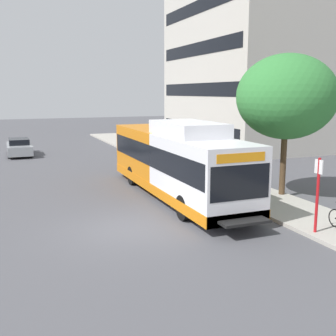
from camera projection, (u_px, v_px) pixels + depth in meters
ground_plane at (85, 185)px, 22.36m from camera, size 120.00×120.00×0.00m
sidewalk_curb at (217, 180)px, 23.09m from camera, size 3.00×56.00×0.14m
transit_bus at (176, 161)px, 19.45m from camera, size 2.58×12.25×3.65m
bus_stop_sign_pole at (318, 189)px, 14.08m from camera, size 0.10×0.36×2.60m
street_tree_near_stop at (286, 97)px, 18.88m from camera, size 4.56×4.56×6.50m
parked_car_far_lane at (19, 147)px, 32.57m from camera, size 1.80×4.50×1.33m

